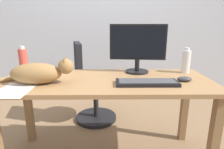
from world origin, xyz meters
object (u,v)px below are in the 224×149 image
at_px(keyboard, 147,82).
at_px(spray_bottle, 24,61).
at_px(office_chair, 91,88).
at_px(monitor, 138,47).
at_px(cat, 39,73).
at_px(computer_mouse, 184,79).
at_px(water_bottle, 186,61).

xyz_separation_m(keyboard, spray_bottle, (-0.99, 0.28, 0.10)).
relative_size(office_chair, monitor, 1.94).
bearing_deg(keyboard, cat, 177.85).
height_order(computer_mouse, water_bottle, water_bottle).
bearing_deg(spray_bottle, cat, -48.85).
distance_m(monitor, computer_mouse, 0.47).
relative_size(keyboard, computer_mouse, 4.00).
relative_size(keyboard, spray_bottle, 1.84).
xyz_separation_m(office_chair, spray_bottle, (-0.50, -0.51, 0.42)).
height_order(office_chair, water_bottle, office_chair).
height_order(monitor, computer_mouse, monitor).
height_order(keyboard, spray_bottle, spray_bottle).
height_order(monitor, cat, monitor).
bearing_deg(keyboard, office_chair, 121.26).
relative_size(computer_mouse, water_bottle, 0.50).
xyz_separation_m(computer_mouse, spray_bottle, (-1.28, 0.21, 0.09)).
xyz_separation_m(monitor, keyboard, (0.02, -0.34, -0.21)).
relative_size(cat, computer_mouse, 5.59).
bearing_deg(cat, office_chair, 69.56).
xyz_separation_m(keyboard, computer_mouse, (0.29, 0.07, 0.00)).
xyz_separation_m(keyboard, cat, (-0.77, 0.03, 0.07)).
bearing_deg(spray_bottle, computer_mouse, -9.37).
bearing_deg(water_bottle, spray_bottle, -178.11).
bearing_deg(office_chair, spray_bottle, -134.40).
distance_m(water_bottle, spray_bottle, 1.38).
distance_m(monitor, cat, 0.82).
relative_size(monitor, spray_bottle, 2.01).
xyz_separation_m(office_chair, water_bottle, (0.88, -0.47, 0.41)).
bearing_deg(computer_mouse, keyboard, -166.91).
bearing_deg(water_bottle, cat, -165.73).
relative_size(keyboard, cat, 0.72).
distance_m(cat, water_bottle, 1.20).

